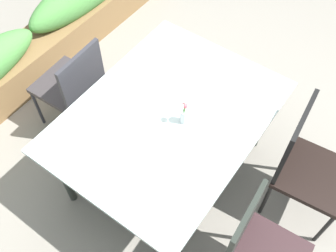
% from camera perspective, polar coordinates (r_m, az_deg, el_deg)
% --- Properties ---
extents(ground_plane, '(12.00, 12.00, 0.00)m').
position_cam_1_polar(ground_plane, '(3.29, -0.00, -5.28)').
color(ground_plane, gray).
extents(dining_table, '(1.56, 1.19, 0.76)m').
position_cam_1_polar(dining_table, '(2.66, 0.00, 0.91)').
color(dining_table, '#B2C6C1').
rests_on(dining_table, ground).
extents(chair_far_side, '(0.49, 0.49, 0.89)m').
position_cam_1_polar(chair_far_side, '(3.22, -13.89, 6.14)').
color(chair_far_side, '#352F30').
rests_on(chair_far_side, ground).
extents(chair_near_left, '(0.47, 0.47, 0.94)m').
position_cam_1_polar(chair_near_left, '(2.49, 13.14, -17.01)').
color(chair_near_left, '#2D1C1E').
rests_on(chair_near_left, ground).
extents(chair_near_right, '(0.52, 0.52, 1.01)m').
position_cam_1_polar(chair_near_right, '(2.80, 19.64, -5.03)').
color(chair_near_right, black).
rests_on(chair_near_right, ground).
extents(flower_vase, '(0.06, 0.05, 0.22)m').
position_cam_1_polar(flower_vase, '(2.51, 2.43, 1.87)').
color(flower_vase, silver).
rests_on(flower_vase, dining_table).
extents(planter_box, '(3.48, 0.42, 0.68)m').
position_cam_1_polar(planter_box, '(3.96, -18.86, 11.61)').
color(planter_box, brown).
rests_on(planter_box, ground).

